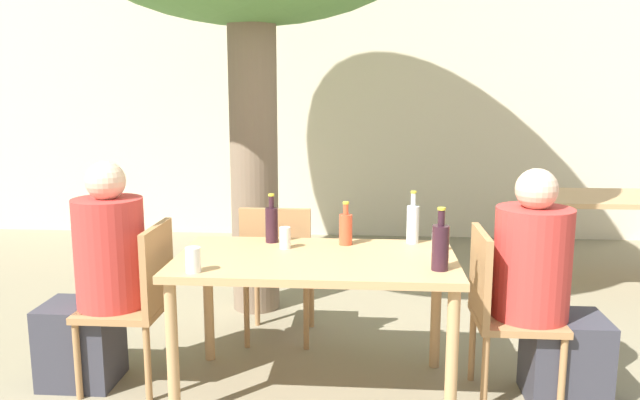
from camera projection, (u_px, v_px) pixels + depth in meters
ground_plane at (316, 390)px, 3.42m from camera, size 30.00×30.00×0.00m
cafe_building_wall at (344, 110)px, 6.82m from camera, size 10.00×0.08×2.80m
dining_table_front at (316, 272)px, 3.30m from camera, size 1.48×0.82×0.76m
dining_table_back at (608, 207)px, 5.17m from camera, size 1.21×0.80×0.76m
patio_chair_0 at (139, 296)px, 3.40m from camera, size 0.44×0.44×0.91m
patio_chair_1 at (501, 305)px, 3.26m from camera, size 0.44×0.44×0.91m
patio_chair_2 at (278, 265)px, 3.99m from camera, size 0.44×0.44×0.91m
person_seated_0 at (98, 285)px, 3.41m from camera, size 0.59×0.37×1.25m
person_seated_1 at (546, 297)px, 3.23m from camera, size 0.59×0.39×1.24m
wine_bottle_0 at (440, 246)px, 3.03m from camera, size 0.08×0.08×0.31m
water_bottle_1 at (413, 223)px, 3.56m from camera, size 0.07×0.07×0.30m
wine_bottle_2 at (272, 224)px, 3.58m from camera, size 0.07×0.07×0.28m
soda_bottle_3 at (346, 228)px, 3.52m from camera, size 0.08×0.08×0.25m
drinking_glass_0 at (193, 260)px, 3.00m from camera, size 0.07×0.07×0.12m
drinking_glass_1 at (285, 238)px, 3.45m from camera, size 0.06×0.06×0.12m
drinking_glass_2 at (437, 242)px, 3.39m from camera, size 0.06×0.06×0.10m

